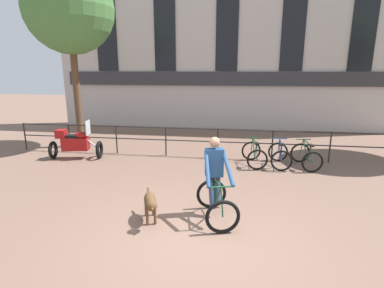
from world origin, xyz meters
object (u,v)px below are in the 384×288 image
(cyclist_with_bike, at_px, (216,183))
(parked_bicycle_mid_left, at_px, (280,155))
(parked_bicycle_near_lamp, at_px, (254,154))
(dog, at_px, (150,202))
(parked_bicycle_mid_right, at_px, (306,156))
(parked_motorcycle, at_px, (75,143))

(cyclist_with_bike, bearing_deg, parked_bicycle_mid_left, 48.18)
(parked_bicycle_mid_left, bearing_deg, parked_bicycle_near_lamp, 1.18)
(cyclist_with_bike, xyz_separation_m, dog, (-1.28, -0.44, -0.33))
(parked_bicycle_near_lamp, bearing_deg, dog, 53.62)
(dog, distance_m, parked_bicycle_mid_right, 5.73)
(parked_bicycle_near_lamp, bearing_deg, parked_bicycle_mid_left, 171.90)
(parked_motorcycle, distance_m, parked_bicycle_mid_right, 7.79)
(parked_bicycle_near_lamp, relative_size, parked_bicycle_mid_right, 1.00)
(cyclist_with_bike, xyz_separation_m, parked_bicycle_near_lamp, (0.98, 3.77, -0.41))
(cyclist_with_bike, height_order, dog, cyclist_with_bike)
(parked_motorcycle, height_order, parked_bicycle_mid_left, parked_motorcycle)
(dog, bearing_deg, cyclist_with_bike, -2.14)
(parked_bicycle_mid_right, bearing_deg, cyclist_with_bike, 46.58)
(cyclist_with_bike, xyz_separation_m, parked_bicycle_mid_left, (1.80, 3.77, -0.41))
(cyclist_with_bike, relative_size, parked_bicycle_mid_right, 1.42)
(parked_motorcycle, height_order, parked_bicycle_near_lamp, parked_motorcycle)
(cyclist_with_bike, relative_size, parked_motorcycle, 0.94)
(dog, bearing_deg, parked_bicycle_mid_right, 26.22)
(dog, distance_m, parked_motorcycle, 5.59)
(parked_bicycle_mid_right, bearing_deg, parked_motorcycle, -7.32)
(dog, distance_m, parked_bicycle_near_lamp, 4.78)
(parked_bicycle_near_lamp, bearing_deg, parked_bicycle_mid_right, 171.91)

